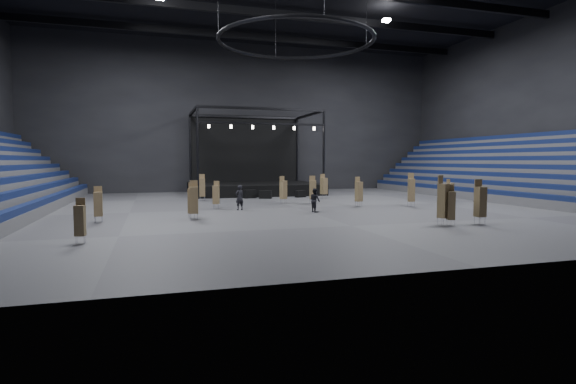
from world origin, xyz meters
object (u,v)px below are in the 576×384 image
object	(u,v)px
chair_stack_8	(443,200)
man_center	(240,198)
chair_stack_2	(411,189)
chair_stack_11	(192,200)
stage	(252,181)
chair_stack_0	(194,199)
chair_stack_6	(313,189)
chair_stack_10	(450,190)
chair_stack_1	(480,201)
chair_stack_4	(283,189)
flight_case_left	(250,194)
chair_stack_13	(98,204)
chair_stack_12	(202,187)
chair_stack_9	(324,186)
chair_stack_3	(80,220)
flight_case_mid	(265,195)
flight_case_right	(300,194)
crew_member	(315,200)
chair_stack_5	(451,205)
chair_stack_14	(216,194)
chair_stack_7	(359,191)

from	to	relation	value
chair_stack_8	man_center	xyz separation A→B (m)	(-9.81, 11.21, -0.52)
chair_stack_2	chair_stack_11	world-z (taller)	chair_stack_2
man_center	stage	bearing A→B (deg)	-127.48
chair_stack_0	chair_stack_6	size ratio (longest dim) A/B	1.03
chair_stack_8	chair_stack_10	distance (m)	14.26
chair_stack_1	chair_stack_6	bearing A→B (deg)	109.52
chair_stack_4	flight_case_left	bearing A→B (deg)	85.52
chair_stack_13	chair_stack_12	bearing A→B (deg)	56.83
flight_case_left	chair_stack_9	distance (m)	7.41
chair_stack_0	chair_stack_3	distance (m)	8.63
chair_stack_1	chair_stack_11	bearing A→B (deg)	155.19
chair_stack_4	man_center	size ratio (longest dim) A/B	1.26
chair_stack_0	chair_stack_11	world-z (taller)	chair_stack_0
flight_case_mid	chair_stack_2	distance (m)	14.50
man_center	flight_case_right	bearing A→B (deg)	-151.48
flight_case_left	chair_stack_6	size ratio (longest dim) A/B	0.52
man_center	crew_member	bearing A→B (deg)	127.37
chair_stack_3	chair_stack_5	bearing A→B (deg)	7.10
flight_case_left	chair_stack_4	distance (m)	6.64
chair_stack_1	chair_stack_14	world-z (taller)	chair_stack_1
chair_stack_4	chair_stack_1	bearing A→B (deg)	-83.01
chair_stack_8	man_center	world-z (taller)	chair_stack_8
chair_stack_0	chair_stack_5	bearing A→B (deg)	-20.51
stage	chair_stack_6	distance (m)	13.88
chair_stack_4	chair_stack_3	bearing A→B (deg)	-151.05
flight_case_right	chair_stack_14	size ratio (longest dim) A/B	0.49
chair_stack_1	chair_stack_6	xyz separation A→B (m)	(-5.17, 14.54, -0.09)
flight_case_left	chair_stack_12	xyz separation A→B (m)	(-4.84, -1.86, 0.88)
chair_stack_1	chair_stack_13	size ratio (longest dim) A/B	1.20
chair_stack_0	crew_member	world-z (taller)	chair_stack_0
chair_stack_6	chair_stack_11	world-z (taller)	chair_stack_6
flight_case_right	chair_stack_11	size ratio (longest dim) A/B	0.45
chair_stack_2	chair_stack_12	distance (m)	18.61
chair_stack_8	chair_stack_5	bearing A→B (deg)	-68.80
chair_stack_2	chair_stack_3	world-z (taller)	chair_stack_2
flight_case_right	chair_stack_11	bearing A→B (deg)	-130.62
flight_case_left	chair_stack_9	size ratio (longest dim) A/B	0.52
chair_stack_8	chair_stack_6	bearing A→B (deg)	76.61
chair_stack_10	chair_stack_12	bearing A→B (deg)	138.13
flight_case_right	chair_stack_8	xyz separation A→B (m)	(1.70, -21.07, 1.11)
chair_stack_4	chair_stack_7	bearing A→B (deg)	-55.97
stage	flight_case_left	distance (m)	6.66
flight_case_right	chair_stack_7	world-z (taller)	chair_stack_7
flight_case_mid	chair_stack_5	size ratio (longest dim) A/B	0.51
chair_stack_1	chair_stack_8	bearing A→B (deg)	172.56
chair_stack_5	chair_stack_12	size ratio (longest dim) A/B	0.95
chair_stack_0	chair_stack_12	xyz separation A→B (m)	(1.90, 13.43, -0.01)
chair_stack_0	chair_stack_7	world-z (taller)	chair_stack_0
chair_stack_0	crew_member	distance (m)	9.02
chair_stack_9	chair_stack_13	distance (m)	22.70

